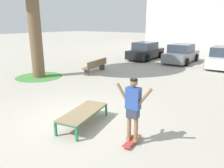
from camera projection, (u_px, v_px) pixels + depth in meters
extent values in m
plane|color=#B2AA9E|center=(73.00, 118.00, 7.28)|extent=(120.00, 120.00, 0.00)
cube|color=#237A4C|center=(88.00, 107.00, 7.72)|extent=(0.07, 0.07, 0.38)
cube|color=#237A4C|center=(106.00, 111.00, 7.45)|extent=(0.07, 0.07, 0.38)
cube|color=#237A4C|center=(56.00, 130.00, 6.11)|extent=(0.07, 0.07, 0.38)
cube|color=#237A4C|center=(77.00, 135.00, 5.83)|extent=(0.07, 0.07, 0.38)
cylinder|color=#237A4C|center=(74.00, 111.00, 6.86)|extent=(0.46, 1.87, 0.05)
cylinder|color=#237A4C|center=(93.00, 115.00, 6.58)|extent=(0.46, 1.87, 0.05)
cylinder|color=#237A4C|center=(97.00, 103.00, 7.53)|extent=(0.75, 0.21, 0.05)
cylinder|color=#237A4C|center=(65.00, 125.00, 5.91)|extent=(0.75, 0.21, 0.05)
cube|color=#847051|center=(83.00, 112.00, 6.71)|extent=(1.16, 2.02, 0.03)
cube|color=#B23333|center=(132.00, 141.00, 5.75)|extent=(0.27, 0.81, 0.02)
cylinder|color=silver|center=(134.00, 137.00, 6.03)|extent=(0.03, 0.06, 0.06)
cylinder|color=silver|center=(139.00, 139.00, 5.96)|extent=(0.03, 0.06, 0.06)
cylinder|color=silver|center=(125.00, 146.00, 5.58)|extent=(0.03, 0.06, 0.06)
cylinder|color=silver|center=(130.00, 148.00, 5.50)|extent=(0.03, 0.06, 0.06)
cylinder|color=#8E6647|center=(129.00, 125.00, 5.69)|extent=(0.11, 0.11, 0.82)
cube|color=#99704C|center=(130.00, 137.00, 5.83)|extent=(0.12, 0.25, 0.07)
cylinder|color=#8E6647|center=(136.00, 127.00, 5.59)|extent=(0.11, 0.11, 0.82)
cube|color=#99704C|center=(136.00, 139.00, 5.73)|extent=(0.12, 0.25, 0.07)
cube|color=#33384C|center=(133.00, 113.00, 5.54)|extent=(0.32, 0.22, 0.24)
cube|color=#2D4C99|center=(133.00, 98.00, 5.43)|extent=(0.38, 0.25, 0.56)
cylinder|color=#8E6647|center=(123.00, 93.00, 5.56)|extent=(0.40, 0.11, 0.52)
cylinder|color=#8E6647|center=(144.00, 97.00, 5.25)|extent=(0.40, 0.11, 0.52)
sphere|color=#8E6647|center=(134.00, 83.00, 5.32)|extent=(0.20, 0.20, 0.20)
cylinder|color=black|center=(134.00, 80.00, 5.30)|extent=(0.19, 0.19, 0.05)
cylinder|color=brown|center=(35.00, 34.00, 12.26)|extent=(0.70, 0.70, 4.98)
cylinder|color=#47893D|center=(39.00, 77.00, 12.93)|extent=(2.71, 2.71, 0.01)
cube|color=black|center=(146.00, 53.00, 19.16)|extent=(1.78, 4.23, 0.70)
cube|color=#2D3847|center=(145.00, 46.00, 18.86)|extent=(1.60, 2.13, 0.64)
cylinder|color=black|center=(144.00, 53.00, 20.72)|extent=(0.23, 0.60, 0.60)
cylinder|color=black|center=(160.00, 55.00, 19.76)|extent=(0.23, 0.60, 0.60)
cylinder|color=black|center=(130.00, 57.00, 18.68)|extent=(0.23, 0.60, 0.60)
cylinder|color=black|center=(148.00, 58.00, 17.73)|extent=(0.23, 0.60, 0.60)
cube|color=slate|center=(181.00, 56.00, 17.52)|extent=(1.77, 4.23, 0.70)
cube|color=#2D3847|center=(181.00, 48.00, 17.22)|extent=(1.60, 2.13, 0.64)
cylinder|color=black|center=(176.00, 56.00, 19.07)|extent=(0.23, 0.60, 0.60)
cylinder|color=black|center=(196.00, 58.00, 18.11)|extent=(0.23, 0.60, 0.60)
cylinder|color=black|center=(165.00, 60.00, 17.03)|extent=(0.23, 0.60, 0.60)
cylinder|color=black|center=(186.00, 62.00, 16.08)|extent=(0.23, 0.60, 0.60)
cube|color=silver|center=(223.00, 60.00, 15.53)|extent=(1.93, 4.29, 0.70)
cube|color=#2D3847|center=(224.00, 51.00, 15.23)|extent=(1.67, 2.18, 0.64)
cylinder|color=black|center=(213.00, 60.00, 17.08)|extent=(0.25, 0.61, 0.60)
cylinder|color=black|center=(206.00, 65.00, 15.00)|extent=(0.25, 0.61, 0.60)
cube|color=brown|center=(95.00, 66.00, 13.98)|extent=(0.87, 2.44, 0.06)
cube|color=brown|center=(97.00, 63.00, 13.83)|extent=(0.47, 2.37, 0.36)
cube|color=#424247|center=(87.00, 72.00, 13.21)|extent=(0.38, 0.15, 0.40)
cube|color=#424247|center=(102.00, 67.00, 14.87)|extent=(0.38, 0.15, 0.40)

